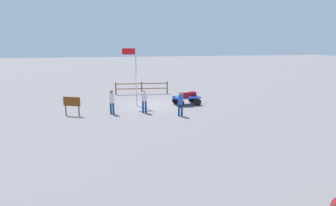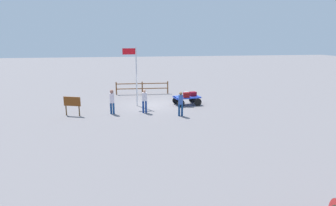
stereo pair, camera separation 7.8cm
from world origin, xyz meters
name	(u,v)px [view 1 (the left image)]	position (x,y,z in m)	size (l,w,h in m)	color
ground_plane	(153,105)	(0.00, 0.00, 0.00)	(120.00, 120.00, 0.00)	slate
luggage_cart	(186,99)	(-2.62, 0.48, 0.49)	(2.18, 1.54, 0.68)	blue
suitcase_grey	(192,94)	(-3.15, 0.38, 0.86)	(0.59, 0.50, 0.34)	maroon
suitcase_navy	(186,94)	(-2.68, 0.14, 0.85)	(0.53, 0.43, 0.33)	gray
suitcase_maroon	(186,95)	(-2.50, 0.85, 0.88)	(0.48, 0.34, 0.38)	maroon
worker_lead	(180,102)	(-1.45, 3.72, 0.97)	(0.35, 0.35, 1.69)	navy
worker_trailing	(144,99)	(0.91, 2.43, 0.99)	(0.43, 0.43, 1.68)	navy
worker_supervisor	(112,100)	(3.17, 2.39, 1.01)	(0.42, 0.42, 1.74)	navy
flagpole	(134,71)	(1.42, 0.17, 2.73)	(1.07, 0.10, 4.57)	silver
signboard	(72,103)	(5.86, 2.39, 0.90)	(1.17, 0.50, 1.32)	#4C3319
wooden_fence	(142,87)	(0.51, -4.61, 0.70)	(4.98, 0.34, 1.19)	brown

